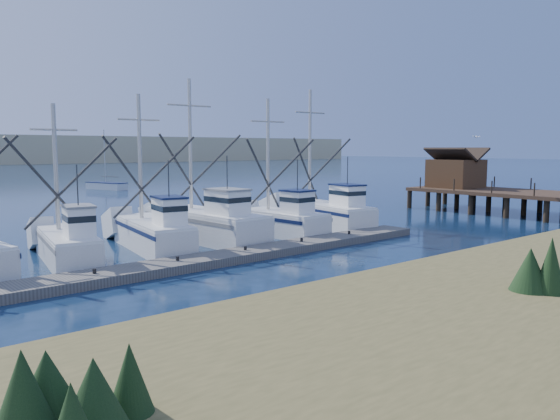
# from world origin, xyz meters

# --- Properties ---
(ground) EXTENTS (500.00, 500.00, 0.00)m
(ground) POSITION_xyz_m (0.00, 0.00, 0.00)
(ground) COLOR #0C1F37
(ground) RESTS_ON ground
(shore_bank) EXTENTS (40.00, 10.00, 1.60)m
(shore_bank) POSITION_xyz_m (-8.00, -10.00, 0.80)
(shore_bank) COLOR #4C422D
(shore_bank) RESTS_ON ground
(floating_dock) EXTENTS (31.64, 2.92, 0.42)m
(floating_dock) POSITION_xyz_m (-10.19, 5.75, 0.21)
(floating_dock) COLOR #625E58
(floating_dock) RESTS_ON ground
(timber_pier) EXTENTS (7.00, 20.00, 8.00)m
(timber_pier) POSITION_xyz_m (21.50, 8.46, 2.57)
(timber_pier) COLOR black
(timber_pier) RESTS_ON ground
(trawler_fleet) EXTENTS (31.38, 9.80, 9.96)m
(trawler_fleet) POSITION_xyz_m (-8.84, 10.96, 1.01)
(trawler_fleet) COLOR silver
(trawler_fleet) RESTS_ON ground
(sailboat_near) EXTENTS (3.71, 6.64, 8.10)m
(sailboat_near) POSITION_xyz_m (5.57, 55.68, 0.49)
(sailboat_near) COLOR silver
(sailboat_near) RESTS_ON ground
(flying_gull) EXTENTS (1.01, 0.18, 0.18)m
(flying_gull) POSITION_xyz_m (16.01, 6.78, 6.54)
(flying_gull) COLOR white
(flying_gull) RESTS_ON ground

